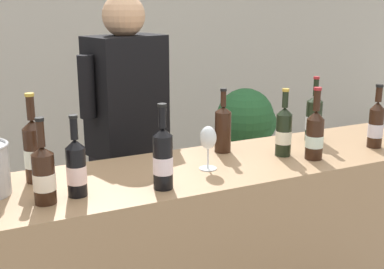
% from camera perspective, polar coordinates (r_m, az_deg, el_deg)
% --- Properties ---
extents(wall_back, '(8.00, 0.10, 2.80)m').
position_cam_1_polar(wall_back, '(4.58, -13.41, 11.40)').
color(wall_back, beige).
rests_on(wall_back, ground_plane).
extents(counter, '(2.34, 0.56, 0.96)m').
position_cam_1_polar(counter, '(2.43, 2.10, -14.25)').
color(counter, '#9E7A56').
rests_on(counter, ground_plane).
extents(wine_bottle_0, '(0.08, 0.08, 0.33)m').
position_cam_1_polar(wine_bottle_0, '(2.65, 13.47, 1.75)').
color(wine_bottle_0, black).
rests_on(wine_bottle_0, counter).
extents(wine_bottle_1, '(0.07, 0.07, 0.31)m').
position_cam_1_polar(wine_bottle_1, '(1.91, -12.80, -3.61)').
color(wine_bottle_1, black).
rests_on(wine_bottle_1, counter).
extents(wine_bottle_2, '(0.08, 0.08, 0.31)m').
position_cam_1_polar(wine_bottle_2, '(1.87, -16.23, -4.33)').
color(wine_bottle_2, black).
rests_on(wine_bottle_2, counter).
extents(wine_bottle_3, '(0.08, 0.08, 0.33)m').
position_cam_1_polar(wine_bottle_3, '(1.93, -3.27, -2.62)').
color(wine_bottle_3, black).
rests_on(wine_bottle_3, counter).
extents(wine_bottle_4, '(0.08, 0.08, 0.30)m').
position_cam_1_polar(wine_bottle_4, '(2.39, 3.48, 0.75)').
color(wine_bottle_4, black).
rests_on(wine_bottle_4, counter).
extents(wine_bottle_5, '(0.08, 0.08, 0.36)m').
position_cam_1_polar(wine_bottle_5, '(2.09, -17.24, -1.71)').
color(wine_bottle_5, black).
rests_on(wine_bottle_5, counter).
extents(wine_bottle_6, '(0.07, 0.07, 0.31)m').
position_cam_1_polar(wine_bottle_6, '(2.62, 19.86, 1.10)').
color(wine_bottle_6, black).
rests_on(wine_bottle_6, counter).
extents(wine_bottle_7, '(0.07, 0.07, 0.31)m').
position_cam_1_polar(wine_bottle_7, '(2.37, 10.21, 0.36)').
color(wine_bottle_7, black).
rests_on(wine_bottle_7, counter).
extents(wine_bottle_8, '(0.08, 0.08, 0.33)m').
position_cam_1_polar(wine_bottle_8, '(2.35, 13.55, 0.04)').
color(wine_bottle_8, black).
rests_on(wine_bottle_8, counter).
extents(wine_glass, '(0.08, 0.08, 0.19)m').
position_cam_1_polar(wine_glass, '(2.15, 1.81, -0.58)').
color(wine_glass, silver).
rests_on(wine_glass, counter).
extents(person_server, '(0.53, 0.34, 1.69)m').
position_cam_1_polar(person_server, '(2.77, -7.10, -2.63)').
color(person_server, black).
rests_on(person_server, ground_plane).
extents(potted_shrub, '(0.53, 0.48, 1.05)m').
position_cam_1_polar(potted_shrub, '(3.73, 6.20, -0.02)').
color(potted_shrub, brown).
rests_on(potted_shrub, ground_plane).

